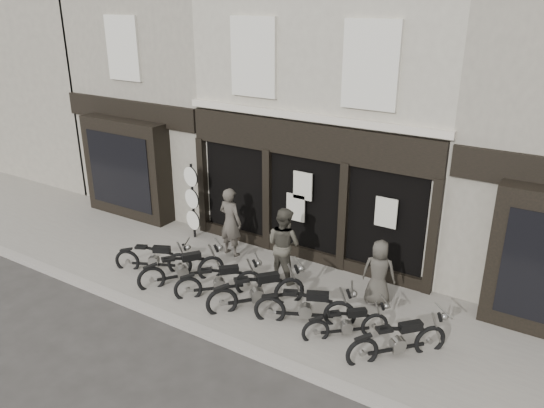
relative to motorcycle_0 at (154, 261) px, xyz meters
The scene contains 17 objects.
ground_plane 2.99m from the motorcycle_0, ahead, with size 90.00×90.00×0.00m, color #2D2B28.
pavement 3.06m from the motorcycle_0, 13.59° to the left, with size 30.00×4.20×0.12m, color slate.
kerb 3.30m from the motorcycle_0, 25.92° to the right, with size 30.00×0.25×0.13m, color gray.
central_building 7.45m from the motorcycle_0, 62.86° to the left, with size 7.30×6.22×8.34m.
neighbour_left 7.58m from the motorcycle_0, 120.74° to the left, with size 5.60×6.73×8.34m.
filler_left 13.45m from the motorcycle_0, 153.27° to the left, with size 11.00×6.00×8.20m, color gray.
motorcycle_0 is the anchor object (origin of this frame).
motorcycle_1 1.05m from the motorcycle_0, ahead, with size 1.52×1.92×1.06m.
motorcycle_2 2.20m from the motorcycle_0, ahead, with size 1.70×1.67×1.03m.
motorcycle_3 3.27m from the motorcycle_0, ahead, with size 1.76×1.94×1.13m.
motorcycle_4 4.53m from the motorcycle_0, ahead, with size 2.10×1.23×1.08m.
motorcycle_5 5.50m from the motorcycle_0, ahead, with size 1.54×1.44×0.91m.
motorcycle_6 6.65m from the motorcycle_0, ahead, with size 1.66×1.77×1.04m.
man_left 2.28m from the motorcycle_0, 57.98° to the left, with size 0.71×0.47×1.95m, color #443F38.
man_centre 3.48m from the motorcycle_0, 24.51° to the left, with size 0.94×0.73×1.94m, color #423E35.
man_right 5.80m from the motorcycle_0, 16.50° to the left, with size 0.77×0.50×1.58m, color #3C3932.
advert_sign_post 2.32m from the motorcycle_0, 101.85° to the left, with size 0.58×0.38×2.40m.
Camera 1 is at (6.25, -8.65, 6.84)m, focal length 35.00 mm.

